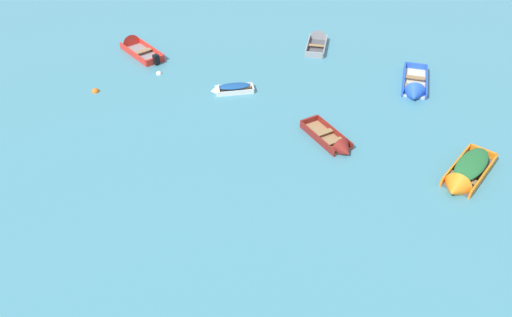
{
  "coord_description": "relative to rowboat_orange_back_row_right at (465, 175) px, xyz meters",
  "views": [
    {
      "loc": [
        -0.81,
        2.16,
        16.12
      ],
      "look_at": [
        0.0,
        22.27,
        0.15
      ],
      "focal_mm": 34.32,
      "sensor_mm": 36.0,
      "label": 1
    }
  ],
  "objects": [
    {
      "name": "rowboat_orange_back_row_right",
      "position": [
        0.0,
        0.0,
        0.0
      ],
      "size": [
        3.92,
        4.14,
        1.37
      ],
      "color": "#4C4C51",
      "rests_on": "ground_plane"
    },
    {
      "name": "rowboat_red_near_left",
      "position": [
        -18.73,
        15.54,
        -0.15
      ],
      "size": [
        3.76,
        4.33,
        1.37
      ],
      "color": "gray",
      "rests_on": "ground_plane"
    },
    {
      "name": "rowboat_blue_back_row_center",
      "position": [
        0.04,
        8.62,
        -0.15
      ],
      "size": [
        2.76,
        4.72,
        1.37
      ],
      "color": "beige",
      "rests_on": "ground_plane"
    },
    {
      "name": "mooring_buoy_midfield",
      "position": [
        -20.34,
        9.51,
        -0.37
      ],
      "size": [
        0.47,
        0.47,
        0.47
      ],
      "primitive_type": "sphere",
      "color": "orange",
      "rests_on": "ground_plane"
    },
    {
      "name": "mooring_buoy_far_field",
      "position": [
        -16.55,
        11.71,
        -0.37
      ],
      "size": [
        0.4,
        0.4,
        0.4
      ],
      "primitive_type": "sphere",
      "color": "silver",
      "rests_on": "ground_plane"
    },
    {
      "name": "rowboat_maroon_far_right",
      "position": [
        -5.93,
        3.03,
        -0.18
      ],
      "size": [
        2.79,
        3.86,
        1.16
      ],
      "color": "#99754C",
      "rests_on": "ground_plane"
    },
    {
      "name": "rowboat_white_midfield_right",
      "position": [
        -11.86,
        9.08,
        -0.13
      ],
      "size": [
        2.85,
        1.22,
        0.83
      ],
      "color": "#99754C",
      "rests_on": "ground_plane"
    },
    {
      "name": "rowboat_grey_near_camera",
      "position": [
        -5.11,
        16.14,
        -0.18
      ],
      "size": [
        2.11,
        3.87,
        1.23
      ],
      "color": "#4C4C51",
      "rests_on": "ground_plane"
    }
  ]
}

